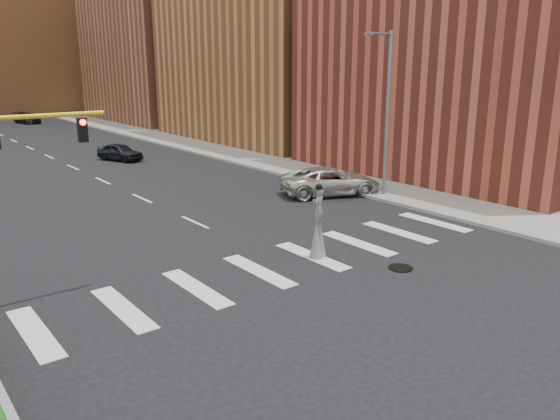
% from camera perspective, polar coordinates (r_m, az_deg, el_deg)
% --- Properties ---
extents(ground_plane, '(160.00, 160.00, 0.00)m').
position_cam_1_polar(ground_plane, '(19.97, 2.45, -6.39)').
color(ground_plane, black).
rests_on(ground_plane, ground).
extents(sidewalk_right, '(5.00, 90.00, 0.18)m').
position_cam_1_polar(sidewalk_right, '(46.77, -5.67, 6.10)').
color(sidewalk_right, gray).
rests_on(sidewalk_right, ground).
extents(manhole, '(0.90, 0.90, 0.04)m').
position_cam_1_polar(manhole, '(20.67, 12.49, -5.93)').
color(manhole, black).
rests_on(manhole, ground).
extents(building_near, '(16.00, 20.00, 22.00)m').
position_cam_1_polar(building_near, '(40.80, 20.27, 19.38)').
color(building_near, '#963729').
rests_on(building_near, ground).
extents(building_mid, '(16.00, 22.00, 24.00)m').
position_cam_1_polar(building_mid, '(55.96, -0.16, 19.85)').
color(building_mid, '#B26738').
rests_on(building_mid, ground).
extents(building_far, '(16.00, 22.00, 20.00)m').
position_cam_1_polar(building_far, '(76.24, -11.74, 16.76)').
color(building_far, '#9B5639').
rests_on(building_far, ground).
extents(streetlight, '(2.05, 0.20, 9.00)m').
position_cam_1_polar(streetlight, '(30.64, 11.06, 10.28)').
color(streetlight, slate).
rests_on(streetlight, ground).
extents(stilt_performer, '(0.82, 0.64, 2.94)m').
position_cam_1_polar(stilt_performer, '(21.03, 4.02, -2.05)').
color(stilt_performer, black).
rests_on(stilt_performer, ground).
extents(suv_crossing, '(6.27, 4.60, 1.58)m').
position_cam_1_polar(suv_crossing, '(31.43, 5.31, 3.03)').
color(suv_crossing, beige).
rests_on(suv_crossing, ground).
extents(car_near, '(2.88, 4.22, 1.33)m').
position_cam_1_polar(car_near, '(44.41, -16.39, 5.84)').
color(car_near, black).
rests_on(car_near, ground).
extents(car_far, '(2.73, 4.89, 1.34)m').
position_cam_1_polar(car_far, '(76.87, -24.92, 8.71)').
color(car_far, black).
rests_on(car_far, ground).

